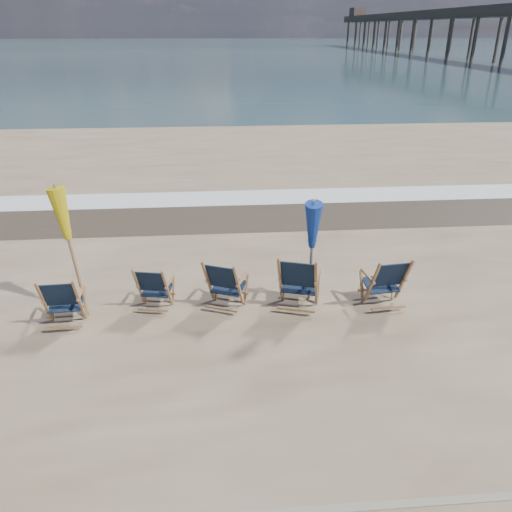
# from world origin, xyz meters

# --- Properties ---
(ocean) EXTENTS (400.00, 400.00, 0.00)m
(ocean) POSITION_xyz_m (0.00, 128.00, 0.00)
(ocean) COLOR #334E55
(ocean) RESTS_ON ground
(surf_foam) EXTENTS (200.00, 1.40, 0.01)m
(surf_foam) POSITION_xyz_m (0.00, 8.30, 0.00)
(surf_foam) COLOR silver
(surf_foam) RESTS_ON ground
(wet_sand_strip) EXTENTS (200.00, 2.60, 0.00)m
(wet_sand_strip) POSITION_xyz_m (0.00, 6.80, 0.00)
(wet_sand_strip) COLOR #42362A
(wet_sand_strip) RESTS_ON ground
(beach_chair_0) EXTENTS (0.66, 0.74, 0.98)m
(beach_chair_0) POSITION_xyz_m (-2.95, 1.55, 0.49)
(beach_chair_0) COLOR black
(beach_chair_0) RESTS_ON ground
(beach_chair_1) EXTENTS (0.69, 0.75, 0.90)m
(beach_chair_1) POSITION_xyz_m (-1.56, 1.92, 0.45)
(beach_chair_1) COLOR black
(beach_chair_1) RESTS_ON ground
(beach_chair_2) EXTENTS (0.87, 0.91, 1.00)m
(beach_chair_2) POSITION_xyz_m (-0.34, 1.80, 0.50)
(beach_chair_2) COLOR black
(beach_chair_2) RESTS_ON ground
(beach_chair_3) EXTENTS (0.92, 0.98, 1.11)m
(beach_chair_3) POSITION_xyz_m (0.98, 1.67, 0.55)
(beach_chair_3) COLOR black
(beach_chair_3) RESTS_ON ground
(beach_chair_4) EXTENTS (0.75, 0.82, 1.04)m
(beach_chair_4) POSITION_xyz_m (2.55, 1.74, 0.52)
(beach_chair_4) COLOR black
(beach_chair_4) RESTS_ON ground
(umbrella_yellow) EXTENTS (0.30, 0.30, 2.25)m
(umbrella_yellow) POSITION_xyz_m (-3.05, 1.99, 1.72)
(umbrella_yellow) COLOR #946942
(umbrella_yellow) RESTS_ON ground
(umbrella_blue) EXTENTS (0.30, 0.30, 2.02)m
(umbrella_blue) POSITION_xyz_m (0.95, 2.01, 1.50)
(umbrella_blue) COLOR #A5A5AD
(umbrella_blue) RESTS_ON ground
(fishing_pier) EXTENTS (4.40, 140.00, 9.30)m
(fishing_pier) POSITION_xyz_m (38.00, 74.00, 4.65)
(fishing_pier) COLOR #4A3E36
(fishing_pier) RESTS_ON ground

